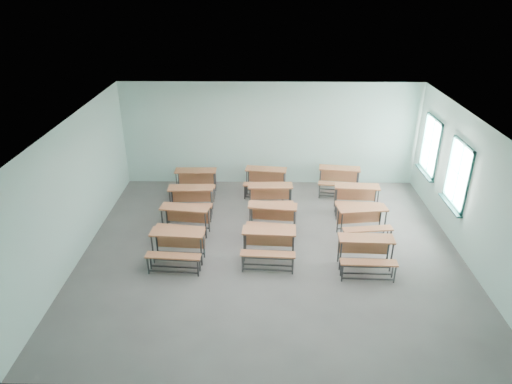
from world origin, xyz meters
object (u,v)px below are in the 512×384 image
(desk_unit_r0c0, at_px, (177,244))
(desk_unit_r0c1, at_px, (269,242))
(desk_unit_r0c2, at_px, (366,250))
(desk_unit_r1c2, at_px, (363,219))
(desk_unit_r1c0, at_px, (184,218))
(desk_unit_r2c2, at_px, (357,196))
(desk_unit_r2c0, at_px, (191,197))
(desk_unit_r1c1, at_px, (272,216))
(desk_unit_r3c1, at_px, (266,178))
(desk_unit_r2c1, at_px, (270,195))
(desk_unit_r3c0, at_px, (196,179))
(desk_unit_r3c2, at_px, (339,177))

(desk_unit_r0c0, bearing_deg, desk_unit_r0c1, 6.94)
(desk_unit_r0c2, relative_size, desk_unit_r1c2, 0.95)
(desk_unit_r0c0, bearing_deg, desk_unit_r0c2, 1.47)
(desk_unit_r0c1, bearing_deg, desk_unit_r1c0, 155.78)
(desk_unit_r1c0, xyz_separation_m, desk_unit_r2c2, (4.57, 1.32, 0.00))
(desk_unit_r0c2, bearing_deg, desk_unit_r2c0, 150.99)
(desk_unit_r0c2, height_order, desk_unit_r2c0, same)
(desk_unit_r0c0, height_order, desk_unit_r1c1, same)
(desk_unit_r2c0, bearing_deg, desk_unit_r1c0, -92.03)
(desk_unit_r0c0, relative_size, desk_unit_r3c1, 0.97)
(desk_unit_r2c0, relative_size, desk_unit_r2c2, 0.98)
(desk_unit_r1c0, height_order, desk_unit_r2c1, same)
(desk_unit_r1c1, xyz_separation_m, desk_unit_r3c0, (-2.24, 2.23, 0.00))
(desk_unit_r0c0, relative_size, desk_unit_r2c2, 1.00)
(desk_unit_r0c0, height_order, desk_unit_r3c2, same)
(desk_unit_r0c1, distance_m, desk_unit_r3c2, 4.29)
(desk_unit_r0c2, relative_size, desk_unit_r1c1, 0.95)
(desk_unit_r1c1, bearing_deg, desk_unit_r0c0, -141.37)
(desk_unit_r1c0, bearing_deg, desk_unit_r3c0, 98.33)
(desk_unit_r3c2, bearing_deg, desk_unit_r1c1, -122.41)
(desk_unit_r3c0, height_order, desk_unit_r3c1, same)
(desk_unit_r2c0, bearing_deg, desk_unit_r1c2, -16.27)
(desk_unit_r0c2, xyz_separation_m, desk_unit_r3c2, (-0.00, 4.00, 0.00))
(desk_unit_r0c2, bearing_deg, desk_unit_r0c1, 174.13)
(desk_unit_r2c0, xyz_separation_m, desk_unit_r3c0, (-0.03, 1.20, 0.00))
(desk_unit_r3c0, relative_size, desk_unit_r3c1, 0.94)
(desk_unit_r1c1, bearing_deg, desk_unit_r3c2, 57.08)
(desk_unit_r1c2, distance_m, desk_unit_r3c0, 5.09)
(desk_unit_r0c1, relative_size, desk_unit_r2c2, 0.99)
(desk_unit_r2c0, bearing_deg, desk_unit_r3c2, 16.68)
(desk_unit_r0c2, distance_m, desk_unit_r2c1, 3.45)
(desk_unit_r0c1, bearing_deg, desk_unit_r0c0, -173.64)
(desk_unit_r0c1, bearing_deg, desk_unit_r2c2, 48.09)
(desk_unit_r0c0, height_order, desk_unit_r2c1, same)
(desk_unit_r2c2, bearing_deg, desk_unit_r1c1, -149.17)
(desk_unit_r1c2, bearing_deg, desk_unit_r0c1, -161.84)
(desk_unit_r3c0, bearing_deg, desk_unit_r1c2, -28.21)
(desk_unit_r0c2, bearing_deg, desk_unit_r1c1, 145.22)
(desk_unit_r0c2, distance_m, desk_unit_r3c0, 5.72)
(desk_unit_r0c1, height_order, desk_unit_r1c1, same)
(desk_unit_r1c2, xyz_separation_m, desk_unit_r3c2, (-0.21, 2.58, 0.00))
(desk_unit_r0c0, distance_m, desk_unit_r2c0, 2.37)
(desk_unit_r2c2, height_order, desk_unit_r3c0, same)
(desk_unit_r2c0, distance_m, desk_unit_r3c1, 2.45)
(desk_unit_r0c0, height_order, desk_unit_r2c2, same)
(desk_unit_r1c2, distance_m, desk_unit_r2c0, 4.63)
(desk_unit_r1c1, height_order, desk_unit_r1c2, same)
(desk_unit_r1c2, relative_size, desk_unit_r2c1, 1.05)
(desk_unit_r0c2, height_order, desk_unit_r3c2, same)
(desk_unit_r2c0, distance_m, desk_unit_r3c0, 1.20)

